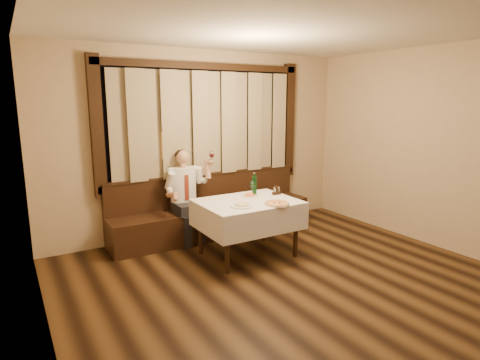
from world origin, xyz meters
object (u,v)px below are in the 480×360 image
seated_man (186,189)px  dining_table (248,208)px  pasta_red (250,194)px  green_bottle (254,186)px  pizza (277,204)px  pasta_cream (242,203)px  banquette (213,215)px  cruet_caddy (276,191)px

seated_man → dining_table: bearing=-63.0°
pasta_red → green_bottle: green_bottle is taller
pizza → pasta_red: bearing=96.9°
pizza → pasta_cream: size_ratio=1.14×
banquette → cruet_caddy: 1.18m
banquette → pasta_cream: bearing=-100.0°
dining_table → pasta_cream: bearing=-135.9°
pasta_red → seated_man: (-0.62, 0.75, 0.00)m
pizza → green_bottle: green_bottle is taller
dining_table → pasta_red: (0.15, 0.18, 0.14)m
pizza → green_bottle: bearing=86.7°
banquette → seated_man: seated_man is taller
green_bottle → seated_man: bearing=135.5°
seated_man → banquette: bearing=10.5°
pasta_red → cruet_caddy: cruet_caddy is taller
pasta_cream → green_bottle: green_bottle is taller
dining_table → pasta_red: 0.27m
pasta_cream → pizza: bearing=-18.8°
banquette → pasta_red: 0.98m
dining_table → pasta_cream: pasta_cream is taller
dining_table → seated_man: 1.06m
banquette → pizza: 1.47m
banquette → pizza: bearing=-81.3°
banquette → green_bottle: 1.02m
banquette → pasta_cream: banquette is taller
green_bottle → seated_man: size_ratio=0.23×
banquette → pasta_red: banquette is taller
seated_man → cruet_caddy: bearing=-40.0°
banquette → seated_man: 0.69m
banquette → pizza: size_ratio=9.75×
pizza → seated_man: seated_man is taller
banquette → pizza: banquette is taller
cruet_caddy → seated_man: 1.31m
banquette → dining_table: bearing=-90.0°
seated_man → pasta_cream: bearing=-77.2°
pasta_cream → seated_man: bearing=102.8°
pizza → cruet_caddy: 0.55m
banquette → dining_table: 1.08m
banquette → pasta_cream: size_ratio=11.15×
cruet_caddy → seated_man: bearing=142.1°
banquette → seated_man: size_ratio=2.36×
seated_man → pasta_red: bearing=-50.3°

